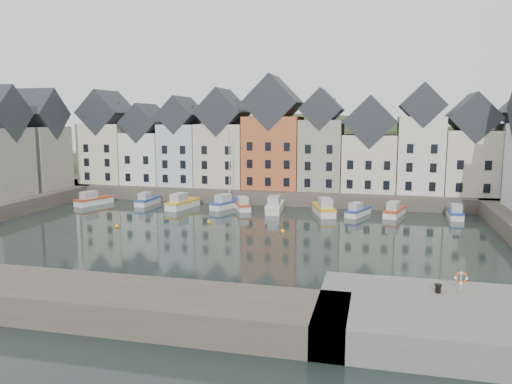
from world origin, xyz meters
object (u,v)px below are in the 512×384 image
(boat_d, at_px, (226,203))
(mooring_bollard, at_px, (438,288))
(boat_a, at_px, (93,200))
(life_ring_post, at_px, (461,278))

(boat_d, bearing_deg, mooring_bollard, -34.10)
(boat_d, bearing_deg, boat_a, -153.20)
(boat_a, relative_size, boat_d, 0.55)
(life_ring_post, bearing_deg, mooring_bollard, -155.29)
(boat_a, xyz_separation_m, mooring_bollard, (45.91, -34.30, 1.61))
(boat_a, xyz_separation_m, boat_d, (20.57, 2.08, 0.06))
(boat_a, bearing_deg, life_ring_post, -15.70)
(boat_a, height_order, mooring_bollard, mooring_bollard)
(boat_a, xyz_separation_m, life_ring_post, (47.35, -33.63, 2.16))
(boat_d, distance_m, life_ring_post, 44.69)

